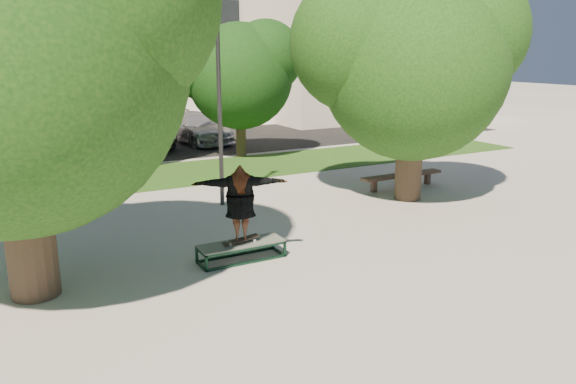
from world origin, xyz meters
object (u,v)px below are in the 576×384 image
car_dark (30,141)px  car_grey (133,131)px  grind_box (241,251)px  tree_right (410,55)px  car_silver_b (195,128)px  bench (402,176)px  tree_left (0,38)px  lamppost (219,92)px

car_dark → car_grey: size_ratio=0.85×
grind_box → tree_right: bearing=20.1°
car_silver_b → bench: bearing=-86.3°
tree_right → grind_box: 7.67m
tree_left → car_grey: size_ratio=1.36×
grind_box → lamppost: bearing=72.9°
bench → car_grey: 13.02m
tree_left → car_grey: tree_left is taller
grind_box → car_grey: 15.18m
bench → car_silver_b: 12.06m
grind_box → bench: 7.76m
tree_left → bench: bearing=15.4°
car_dark → car_grey: car_dark is taller
tree_right → car_grey: bearing=110.2°
tree_right → car_silver_b: (-1.82, 12.81, -3.39)m
tree_left → grind_box: (4.01, -0.27, -4.23)m
tree_right → car_grey: size_ratio=1.24×
car_dark → car_grey: 4.40m
grind_box → car_dark: (-2.81, 14.14, 0.55)m
tree_right → car_dark: tree_right is taller
grind_box → car_dark: 14.42m
grind_box → car_grey: bearing=84.4°
lamppost → car_dark: (-4.09, 9.96, -2.41)m
car_grey → car_silver_b: bearing=-8.5°
car_dark → car_silver_b: 7.25m
grind_box → car_dark: car_dark is taller
lamppost → grind_box: bearing=-107.1°
car_grey → car_silver_b: (2.90, -0.02, -0.03)m
car_dark → car_silver_b: (7.19, 0.94, -0.03)m
tree_left → grind_box: 5.84m
tree_left → car_dark: size_ratio=1.59×
tree_left → tree_right: bearing=11.0°
lamppost → tree_right: bearing=-21.3°
bench → car_dark: car_dark is taller
tree_right → car_dark: bearing=127.2°
tree_left → tree_right: 10.41m
tree_right → lamppost: 5.36m
bench → car_silver_b: (-2.63, 11.76, 0.32)m
bench → tree_left: bearing=-164.8°
tree_right → bench: bearing=52.2°
tree_right → car_dark: (-9.01, 11.87, -3.36)m
tree_left → car_dark: bearing=85.1°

